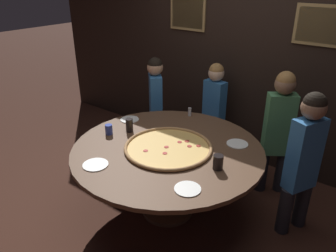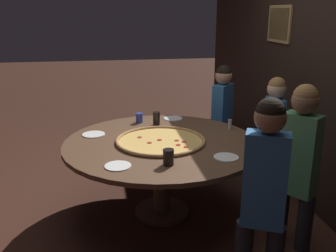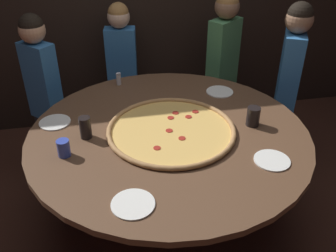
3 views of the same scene
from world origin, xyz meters
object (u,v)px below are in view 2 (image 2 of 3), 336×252
Objects in this scene: drink_cup_by_shaker at (139,118)px; diner_centre_back at (273,130)px; white_plate_near_front at (94,134)px; white_plate_beside_cup at (118,166)px; drink_cup_near_right at (156,118)px; drink_cup_near_left at (168,157)px; diner_side_left at (222,113)px; white_plate_left_side at (226,157)px; diner_far_left at (265,184)px; dining_table at (161,152)px; condiment_shaker at (230,124)px; white_plate_right_side at (173,118)px; diner_side_right at (299,158)px; giant_pizza at (161,140)px.

drink_cup_by_shaker is 0.08× the size of diner_centre_back.
white_plate_near_front is 0.84m from white_plate_beside_cup.
white_plate_beside_cup is at bearing -23.66° from drink_cup_near_right.
drink_cup_near_left is 0.10× the size of diner_side_left.
diner_centre_back reaches higher than white_plate_left_side.
white_plate_beside_cup is at bearing -4.98° from diner_far_left.
diner_side_left reaches higher than white_plate_left_side.
white_plate_beside_cup is at bearing -39.28° from dining_table.
dining_table is 17.54× the size of drink_cup_by_shaker.
condiment_shaker is 0.08× the size of diner_centre_back.
white_plate_beside_cup is (1.16, -0.28, -0.05)m from drink_cup_by_shaker.
diner_far_left reaches higher than diner_side_left.
diner_side_right is (1.41, 0.75, 0.03)m from white_plate_right_side.
drink_cup_near_right is 0.69m from white_plate_near_front.
diner_centre_back reaches higher than white_plate_right_side.
white_plate_left_side is 0.99× the size of white_plate_beside_cup.
white_plate_left_side is 1.40m from diner_side_left.
dining_table is at bearing 108.27° from diner_centre_back.
diner_side_left is (-1.34, 0.40, -0.00)m from white_plate_left_side.
diner_side_left is at bearing 134.94° from giant_pizza.
drink_cup_by_shaker reaches higher than white_plate_right_side.
drink_cup_near_right is at bearing 52.88° from drink_cup_by_shaker.
drink_cup_near_left reaches higher than white_plate_right_side.
white_plate_beside_cup is 1.41m from white_plate_right_side.
white_plate_left_side is at bearing 43.09° from dining_table.
diner_side_right is (1.54, 0.13, 0.04)m from diner_side_left.
dining_table is 12.70× the size of drink_cup_near_right.
condiment_shaker reaches higher than white_plate_near_front.
diner_far_left is at bearing 95.80° from diner_side_right.
diner_far_left reaches higher than condiment_shaker.
white_plate_near_front is (0.22, -0.65, -0.07)m from drink_cup_near_right.
white_plate_right_side is 1.08m from diner_centre_back.
diner_centre_back is at bearing 86.51° from white_plate_near_front.
diner_far_left reaches higher than giant_pizza.
diner_far_left reaches higher than white_plate_near_front.
drink_cup_by_shaker is 0.50× the size of white_plate_right_side.
white_plate_right_side is (-1.28, 0.28, -0.06)m from drink_cup_near_left.
diner_side_left is (-0.60, 0.11, -0.05)m from condiment_shaker.
dining_table is 0.68m from white_plate_beside_cup.
giant_pizza is 0.60× the size of diner_side_right.
diner_centre_back reaches higher than drink_cup_near_right.
diner_side_right is (0.88, -0.20, 0.06)m from diner_centre_back.
dining_table is at bearing 179.57° from diner_side_left.
drink_cup_near_right is 0.10× the size of diner_side_right.
condiment_shaker is at bearing 66.09° from drink_cup_by_shaker.
white_plate_near_front is (0.34, -0.48, -0.05)m from drink_cup_by_shaker.
diner_centre_back is (-0.68, 0.73, -0.02)m from white_plate_left_side.
condiment_shaker is 0.07× the size of diner_far_left.
giant_pizza is 1.21m from diner_side_right.
white_plate_left_side is (-0.06, 0.49, -0.06)m from drink_cup_near_left.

